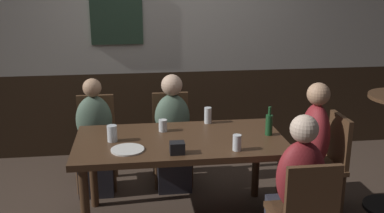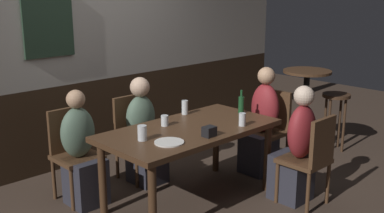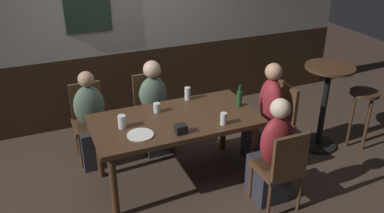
{
  "view_description": "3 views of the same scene",
  "coord_description": "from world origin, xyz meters",
  "px_view_note": "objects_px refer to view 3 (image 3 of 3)",
  "views": [
    {
      "loc": [
        -0.35,
        -3.38,
        2.01
      ],
      "look_at": [
        0.1,
        0.0,
        1.01
      ],
      "focal_mm": 41.9,
      "sensor_mm": 36.0,
      "label": 1
    },
    {
      "loc": [
        -2.89,
        -3.03,
        2.04
      ],
      "look_at": [
        0.0,
        -0.03,
        0.95
      ],
      "focal_mm": 44.25,
      "sensor_mm": 36.0,
      "label": 2
    },
    {
      "loc": [
        -1.25,
        -3.43,
        2.67
      ],
      "look_at": [
        0.16,
        -0.07,
        0.88
      ],
      "focal_mm": 38.0,
      "sensor_mm": 36.0,
      "label": 3
    }
  ],
  "objects_px": {
    "chair_mid_far": "(151,106)",
    "chair_left_far": "(89,117)",
    "condiment_caddy": "(181,129)",
    "dining_table": "(175,125)",
    "beer_bottle_green": "(239,98)",
    "person_mid_far": "(155,113)",
    "plate_white_large": "(140,135)",
    "pint_glass_pale": "(187,94)",
    "person_head_east": "(266,120)",
    "chair_head_east": "(278,117)",
    "side_bar_table": "(325,101)",
    "chair_right_near": "(282,166)",
    "beer_glass_half": "(157,108)",
    "pint_glass_amber": "(122,122)",
    "tumbler_water": "(224,119)",
    "person_right_near": "(272,159)",
    "person_left_far": "(92,126)",
    "bar_stool": "(363,103)"
  },
  "relations": [
    {
      "from": "dining_table",
      "to": "side_bar_table",
      "type": "relative_size",
      "value": 1.6
    },
    {
      "from": "person_left_far",
      "to": "beer_glass_half",
      "type": "relative_size",
      "value": 10.84
    },
    {
      "from": "chair_left_far",
      "to": "tumbler_water",
      "type": "bearing_deg",
      "value": -45.2
    },
    {
      "from": "chair_head_east",
      "to": "side_bar_table",
      "type": "bearing_deg",
      "value": -4.44
    },
    {
      "from": "chair_head_east",
      "to": "bar_stool",
      "type": "distance_m",
      "value": 1.08
    },
    {
      "from": "chair_head_east",
      "to": "chair_left_far",
      "type": "xyz_separation_m",
      "value": [
        -2.0,
        0.85,
        0.0
      ]
    },
    {
      "from": "chair_mid_far",
      "to": "person_right_near",
      "type": "xyz_separation_m",
      "value": [
        0.74,
        -1.53,
        -0.02
      ]
    },
    {
      "from": "person_mid_far",
      "to": "plate_white_large",
      "type": "relative_size",
      "value": 4.4
    },
    {
      "from": "chair_head_east",
      "to": "side_bar_table",
      "type": "height_order",
      "value": "side_bar_table"
    },
    {
      "from": "chair_mid_far",
      "to": "pint_glass_amber",
      "type": "xyz_separation_m",
      "value": [
        -0.54,
        -0.83,
        0.3
      ]
    },
    {
      "from": "chair_left_far",
      "to": "tumbler_water",
      "type": "height_order",
      "value": "chair_left_far"
    },
    {
      "from": "chair_mid_far",
      "to": "person_head_east",
      "type": "distance_m",
      "value": 1.39
    },
    {
      "from": "person_left_far",
      "to": "plate_white_large",
      "type": "distance_m",
      "value": 0.98
    },
    {
      "from": "beer_bottle_green",
      "to": "chair_mid_far",
      "type": "bearing_deg",
      "value": 130.88
    },
    {
      "from": "dining_table",
      "to": "bar_stool",
      "type": "bearing_deg",
      "value": -4.87
    },
    {
      "from": "pint_glass_pale",
      "to": "plate_white_large",
      "type": "height_order",
      "value": "pint_glass_pale"
    },
    {
      "from": "chair_right_near",
      "to": "beer_bottle_green",
      "type": "height_order",
      "value": "beer_bottle_green"
    },
    {
      "from": "chair_left_far",
      "to": "person_head_east",
      "type": "relative_size",
      "value": 0.75
    },
    {
      "from": "beer_bottle_green",
      "to": "side_bar_table",
      "type": "height_order",
      "value": "side_bar_table"
    },
    {
      "from": "person_head_east",
      "to": "condiment_caddy",
      "type": "xyz_separation_m",
      "value": [
        -1.15,
        -0.31,
        0.29
      ]
    },
    {
      "from": "person_mid_far",
      "to": "beer_glass_half",
      "type": "relative_size",
      "value": 11.0
    },
    {
      "from": "dining_table",
      "to": "person_head_east",
      "type": "relative_size",
      "value": 1.44
    },
    {
      "from": "plate_white_large",
      "to": "condiment_caddy",
      "type": "relative_size",
      "value": 2.3
    },
    {
      "from": "pint_glass_amber",
      "to": "plate_white_large",
      "type": "xyz_separation_m",
      "value": [
        0.12,
        -0.21,
        -0.06
      ]
    },
    {
      "from": "plate_white_large",
      "to": "bar_stool",
      "type": "xyz_separation_m",
      "value": [
        2.73,
        -0.0,
        -0.18
      ]
    },
    {
      "from": "pint_glass_pale",
      "to": "person_right_near",
      "type": "bearing_deg",
      "value": -66.75
    },
    {
      "from": "pint_glass_amber",
      "to": "tumbler_water",
      "type": "bearing_deg",
      "value": -18.6
    },
    {
      "from": "person_mid_far",
      "to": "tumbler_water",
      "type": "distance_m",
      "value": 1.11
    },
    {
      "from": "beer_glass_half",
      "to": "pint_glass_amber",
      "type": "bearing_deg",
      "value": -155.63
    },
    {
      "from": "tumbler_water",
      "to": "pint_glass_amber",
      "type": "bearing_deg",
      "value": 161.4
    },
    {
      "from": "chair_mid_far",
      "to": "person_head_east",
      "type": "xyz_separation_m",
      "value": [
        1.1,
        -0.85,
        -0.0
      ]
    },
    {
      "from": "side_bar_table",
      "to": "tumbler_water",
      "type": "bearing_deg",
      "value": -170.24
    },
    {
      "from": "person_head_east",
      "to": "pint_glass_pale",
      "type": "distance_m",
      "value": 0.94
    },
    {
      "from": "dining_table",
      "to": "bar_stool",
      "type": "height_order",
      "value": "dining_table"
    },
    {
      "from": "dining_table",
      "to": "chair_head_east",
      "type": "distance_m",
      "value": 1.27
    },
    {
      "from": "chair_right_near",
      "to": "person_left_far",
      "type": "height_order",
      "value": "person_left_far"
    },
    {
      "from": "chair_head_east",
      "to": "tumbler_water",
      "type": "xyz_separation_m",
      "value": [
        -0.86,
        -0.3,
        0.3
      ]
    },
    {
      "from": "chair_mid_far",
      "to": "pint_glass_pale",
      "type": "xyz_separation_m",
      "value": [
        0.29,
        -0.48,
        0.31
      ]
    },
    {
      "from": "beer_bottle_green",
      "to": "pint_glass_amber",
      "type": "bearing_deg",
      "value": 179.14
    },
    {
      "from": "chair_mid_far",
      "to": "chair_left_far",
      "type": "xyz_separation_m",
      "value": [
        -0.74,
        0.0,
        0.0
      ]
    },
    {
      "from": "person_head_east",
      "to": "side_bar_table",
      "type": "height_order",
      "value": "person_head_east"
    },
    {
      "from": "dining_table",
      "to": "person_left_far",
      "type": "bearing_deg",
      "value": 137.3
    },
    {
      "from": "side_bar_table",
      "to": "bar_stool",
      "type": "height_order",
      "value": "side_bar_table"
    },
    {
      "from": "side_bar_table",
      "to": "bar_stool",
      "type": "distance_m",
      "value": 0.48
    },
    {
      "from": "condiment_caddy",
      "to": "chair_left_far",
      "type": "bearing_deg",
      "value": 120.79
    },
    {
      "from": "person_left_far",
      "to": "person_right_near",
      "type": "xyz_separation_m",
      "value": [
        1.48,
        -1.37,
        0.02
      ]
    },
    {
      "from": "chair_right_near",
      "to": "person_mid_far",
      "type": "height_order",
      "value": "person_mid_far"
    },
    {
      "from": "dining_table",
      "to": "chair_mid_far",
      "type": "xyz_separation_m",
      "value": [
        0.0,
        0.85,
        -0.16
      ]
    },
    {
      "from": "dining_table",
      "to": "chair_right_near",
      "type": "xyz_separation_m",
      "value": [
        0.74,
        -0.85,
        -0.16
      ]
    },
    {
      "from": "person_left_far",
      "to": "person_right_near",
      "type": "height_order",
      "value": "person_right_near"
    }
  ]
}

